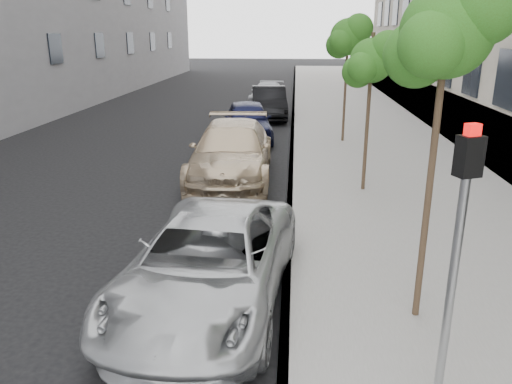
# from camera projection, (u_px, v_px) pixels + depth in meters

# --- Properties ---
(ground) EXTENTS (160.00, 160.00, 0.00)m
(ground) POSITION_uv_depth(u_px,v_px,m) (195.00, 374.00, 6.64)
(ground) COLOR black
(ground) RESTS_ON ground
(sidewalk) EXTENTS (6.40, 72.00, 0.14)m
(sidewalk) POSITION_uv_depth(u_px,v_px,m) (347.00, 108.00, 29.07)
(sidewalk) COLOR gray
(sidewalk) RESTS_ON ground
(curb) EXTENTS (0.15, 72.00, 0.14)m
(curb) POSITION_uv_depth(u_px,v_px,m) (293.00, 107.00, 29.30)
(curb) COLOR #9E9B93
(curb) RESTS_ON ground
(tree_near) EXTENTS (1.60, 1.40, 4.99)m
(tree_near) POSITION_uv_depth(u_px,v_px,m) (449.00, 32.00, 6.49)
(tree_near) COLOR #38281C
(tree_near) RESTS_ON sidewalk
(tree_mid) EXTENTS (1.53, 1.33, 4.24)m
(tree_mid) POSITION_uv_depth(u_px,v_px,m) (373.00, 61.00, 12.88)
(tree_mid) COLOR #38281C
(tree_mid) RESTS_ON sidewalk
(tree_far) EXTENTS (1.71, 1.51, 4.84)m
(tree_far) POSITION_uv_depth(u_px,v_px,m) (349.00, 37.00, 18.89)
(tree_far) COLOR #38281C
(tree_far) RESTS_ON sidewalk
(signal_pole) EXTENTS (0.29, 0.26, 3.34)m
(signal_pole) POSITION_uv_depth(u_px,v_px,m) (458.00, 242.00, 5.28)
(signal_pole) COLOR #939699
(signal_pole) RESTS_ON sidewalk
(minivan) EXTENTS (2.92, 5.51, 1.48)m
(minivan) POSITION_uv_depth(u_px,v_px,m) (209.00, 263.00, 8.15)
(minivan) COLOR #B1B4B6
(minivan) RESTS_ON ground
(suv) EXTENTS (2.59, 5.94, 1.70)m
(suv) POSITION_uv_depth(u_px,v_px,m) (232.00, 152.00, 15.16)
(suv) COLOR tan
(suv) RESTS_ON ground
(sedan_blue) EXTENTS (2.52, 4.91, 1.60)m
(sedan_blue) POSITION_uv_depth(u_px,v_px,m) (248.00, 120.00, 20.76)
(sedan_blue) COLOR black
(sedan_blue) RESTS_ON ground
(sedan_black) EXTENTS (2.14, 5.04, 1.62)m
(sedan_black) POSITION_uv_depth(u_px,v_px,m) (269.00, 103.00, 25.84)
(sedan_black) COLOR black
(sedan_black) RESTS_ON ground
(sedan_rear) EXTENTS (2.20, 4.62, 1.30)m
(sedan_rear) POSITION_uv_depth(u_px,v_px,m) (267.00, 94.00, 30.94)
(sedan_rear) COLOR #9C9DA3
(sedan_rear) RESTS_ON ground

